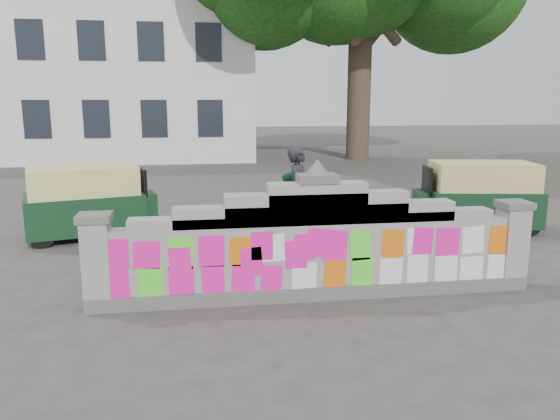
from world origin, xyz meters
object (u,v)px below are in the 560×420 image
(cyclist_bike, at_px, (298,227))
(cyclist_rider, at_px, (299,208))
(rickshaw_right, at_px, (478,195))
(pedestrian, at_px, (289,210))
(rickshaw_left, at_px, (88,201))

(cyclist_bike, height_order, cyclist_rider, cyclist_rider)
(cyclist_rider, relative_size, rickshaw_right, 0.64)
(pedestrian, xyz_separation_m, rickshaw_left, (-3.97, 1.39, 0.04))
(cyclist_rider, height_order, rickshaw_left, cyclist_rider)
(pedestrian, bearing_deg, cyclist_bike, 1.31)
(cyclist_bike, xyz_separation_m, pedestrian, (-0.08, 0.55, 0.21))
(cyclist_rider, bearing_deg, rickshaw_right, -54.55)
(cyclist_rider, height_order, rickshaw_right, cyclist_rider)
(rickshaw_left, bearing_deg, pedestrian, -34.77)
(cyclist_bike, bearing_deg, rickshaw_left, 82.75)
(cyclist_bike, distance_m, rickshaw_left, 4.49)
(pedestrian, height_order, rickshaw_left, rickshaw_left)
(cyclist_bike, relative_size, cyclist_rider, 1.12)
(cyclist_rider, distance_m, rickshaw_right, 4.42)
(cyclist_rider, bearing_deg, pedestrian, 26.97)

